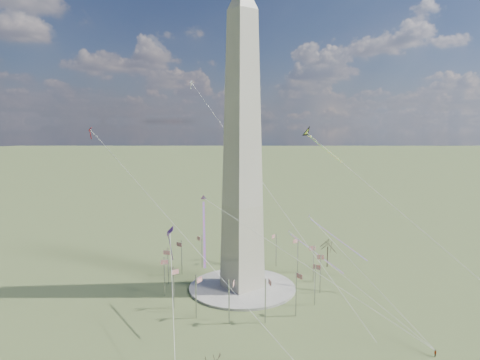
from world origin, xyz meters
TOP-DOWN VIEW (x-y plane):
  - ground at (0.00, 0.00)m, footprint 2000.00×2000.00m
  - plaza at (0.00, 0.00)m, footprint 36.00×36.00m
  - washington_monument at (0.00, 0.00)m, footprint 15.56×15.56m
  - flagpole_ring at (-0.00, -0.00)m, footprint 54.40×54.40m
  - tree_near at (39.70, -2.43)m, footprint 7.01×7.01m
  - person_centre at (11.89, -61.83)m, footprint 1.05×0.47m
  - kite_delta_black at (40.26, 9.42)m, footprint 9.35×17.21m
  - kite_diamond_purple at (-28.10, -2.70)m, footprint 2.79×3.65m
  - kite_streamer_left at (24.97, -15.90)m, footprint 10.90×18.69m
  - kite_streamer_mid at (-20.27, -8.64)m, footprint 12.84×19.90m
  - kite_streamer_right at (29.86, -1.21)m, footprint 12.17×19.28m
  - kite_small_red at (-38.57, 32.38)m, footprint 1.35×1.96m
  - kite_small_white at (10.62, 50.67)m, footprint 1.02×1.69m

SIDE VIEW (x-z plane):
  - ground at x=0.00m, z-range 0.00..0.00m
  - plaza at x=0.00m, z-range 0.00..0.80m
  - person_centre at x=11.89m, z-range 0.00..1.76m
  - flagpole_ring at x=0.00m, z-range 0.77..13.77m
  - tree_near at x=39.70m, z-range 2.61..14.88m
  - kite_streamer_right at x=29.86m, z-range 2.31..17.19m
  - kite_streamer_left at x=24.97m, z-range 12.01..26.15m
  - kite_diamond_purple at x=-28.10m, z-range 18.60..29.25m
  - kite_streamer_mid at x=-20.27m, z-range 20.40..35.85m
  - washington_monument at x=0.00m, z-range -2.05..97.95m
  - kite_delta_black at x=40.26m, z-range 44.20..58.25m
  - kite_small_red at x=-38.57m, z-range 51.34..55.47m
  - kite_small_white at x=10.62m, z-range 70.68..74.67m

